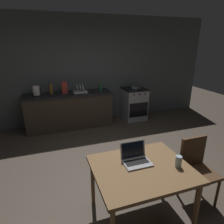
# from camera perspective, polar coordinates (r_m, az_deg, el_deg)

# --- Properties ---
(ground_plane) EXTENTS (12.00, 12.00, 0.00)m
(ground_plane) POSITION_cam_1_polar(r_m,az_deg,el_deg) (3.42, 2.68, -17.64)
(ground_plane) COLOR #473D33
(back_wall) EXTENTS (6.40, 0.10, 2.74)m
(back_wall) POSITION_cam_1_polar(r_m,az_deg,el_deg) (5.37, -4.60, 11.99)
(back_wall) COLOR #484F4F
(back_wall) RESTS_ON ground_plane
(kitchen_counter) EXTENTS (2.16, 0.64, 0.89)m
(kitchen_counter) POSITION_cam_1_polar(r_m,az_deg,el_deg) (5.10, -12.23, 0.48)
(kitchen_counter) COLOR #382D23
(kitchen_counter) RESTS_ON ground_plane
(stove_oven) EXTENTS (0.60, 0.62, 0.89)m
(stove_oven) POSITION_cam_1_polar(r_m,az_deg,el_deg) (5.58, 6.41, 2.42)
(stove_oven) COLOR gray
(stove_oven) RESTS_ON ground_plane
(dining_table) EXTENTS (1.10, 0.91, 0.72)m
(dining_table) POSITION_cam_1_polar(r_m,az_deg,el_deg) (2.40, 8.56, -16.99)
(dining_table) COLOR brown
(dining_table) RESTS_ON ground_plane
(chair) EXTENTS (0.40, 0.40, 0.89)m
(chair) POSITION_cam_1_polar(r_m,az_deg,el_deg) (2.94, 23.29, -14.17)
(chair) COLOR #4C331E
(chair) RESTS_ON ground_plane
(laptop) EXTENTS (0.32, 0.27, 0.22)m
(laptop) POSITION_cam_1_polar(r_m,az_deg,el_deg) (2.41, 6.90, -13.28)
(laptop) COLOR #99999E
(laptop) RESTS_ON dining_table
(electric_kettle) EXTENTS (0.19, 0.17, 0.24)m
(electric_kettle) POSITION_cam_1_polar(r_m,az_deg,el_deg) (4.93, -21.12, 5.71)
(electric_kettle) COLOR black
(electric_kettle) RESTS_ON kitchen_counter
(bottle) EXTENTS (0.07, 0.07, 0.26)m
(bottle) POSITION_cam_1_polar(r_m,az_deg,el_deg) (5.06, -3.30, 7.35)
(bottle) COLOR #19592D
(bottle) RESTS_ON kitchen_counter
(frying_pan) EXTENTS (0.26, 0.43, 0.05)m
(frying_pan) POSITION_cam_1_polar(r_m,az_deg,el_deg) (5.45, 7.05, 7.08)
(frying_pan) COLOR gray
(frying_pan) RESTS_ON stove_oven
(drinking_glass) EXTENTS (0.07, 0.07, 0.14)m
(drinking_glass) POSITION_cam_1_polar(r_m,az_deg,el_deg) (2.42, 18.74, -13.47)
(drinking_glass) COLOR #99B7C6
(drinking_glass) RESTS_ON dining_table
(cereal_box) EXTENTS (0.13, 0.05, 0.29)m
(cereal_box) POSITION_cam_1_polar(r_m,az_deg,el_deg) (4.96, -13.61, 6.87)
(cereal_box) COLOR #B2382D
(cereal_box) RESTS_ON kitchen_counter
(dish_rack) EXTENTS (0.34, 0.26, 0.21)m
(dish_rack) POSITION_cam_1_polar(r_m,az_deg,el_deg) (5.01, -9.21, 6.14)
(dish_rack) COLOR silver
(dish_rack) RESTS_ON kitchen_counter
(bottle_b) EXTENTS (0.07, 0.07, 0.29)m
(bottle_b) POSITION_cam_1_polar(r_m,az_deg,el_deg) (5.00, -17.29, 6.57)
(bottle_b) COLOR #8C601E
(bottle_b) RESTS_ON kitchen_counter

